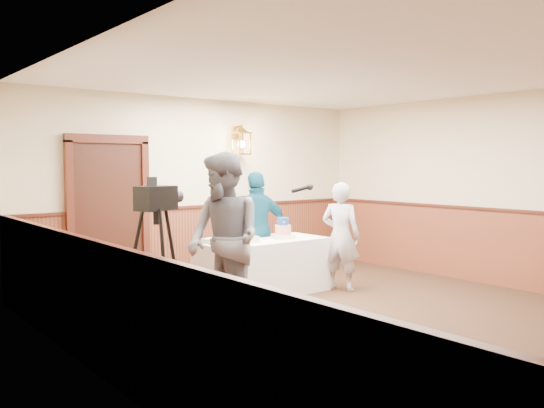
{
  "coord_description": "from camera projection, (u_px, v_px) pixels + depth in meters",
  "views": [
    {
      "loc": [
        -4.79,
        -4.28,
        1.78
      ],
      "look_at": [
        -0.05,
        1.7,
        1.25
      ],
      "focal_mm": 38.0,
      "sensor_mm": 36.0,
      "label": 1
    }
  ],
  "objects": [
    {
      "name": "display_table",
      "position": [
        263.0,
        267.0,
        7.87
      ],
      "size": [
        1.8,
        0.8,
        0.75
      ],
      "primitive_type": "cube",
      "color": "white",
      "rests_on": "ground"
    },
    {
      "name": "ground",
      "position": [
        370.0,
        323.0,
        6.44
      ],
      "size": [
        7.0,
        7.0,
        0.0
      ],
      "primitive_type": "plane",
      "color": "black",
      "rests_on": "ground"
    },
    {
      "name": "tiered_cake",
      "position": [
        283.0,
        230.0,
        7.98
      ],
      "size": [
        0.37,
        0.37,
        0.29
      ],
      "rotation": [
        0.0,
        0.0,
        -0.41
      ],
      "color": "beige",
      "rests_on": "display_table"
    },
    {
      "name": "tv_camera_rig",
      "position": [
        157.0,
        277.0,
        5.47
      ],
      "size": [
        0.62,
        0.58,
        1.58
      ],
      "rotation": [
        0.0,
        0.0,
        0.33
      ],
      "color": "black",
      "rests_on": "ground"
    },
    {
      "name": "sheet_cake_yellow",
      "position": [
        242.0,
        239.0,
        7.59
      ],
      "size": [
        0.42,
        0.34,
        0.08
      ],
      "primitive_type": "cube",
      "rotation": [
        0.0,
        0.0,
        -0.12
      ],
      "color": "#D9CB81",
      "rests_on": "display_table"
    },
    {
      "name": "sheet_cake_green",
      "position": [
        214.0,
        241.0,
        7.5
      ],
      "size": [
        0.34,
        0.31,
        0.06
      ],
      "primitive_type": "cube",
      "rotation": [
        0.0,
        0.0,
        0.36
      ],
      "color": "#A0D797",
      "rests_on": "display_table"
    },
    {
      "name": "room_shell",
      "position": [
        339.0,
        187.0,
        6.66
      ],
      "size": [
        6.02,
        7.02,
        2.81
      ],
      "color": "beige",
      "rests_on": "ground"
    },
    {
      "name": "baker",
      "position": [
        341.0,
        236.0,
        8.09
      ],
      "size": [
        0.56,
        0.66,
        1.53
      ],
      "primitive_type": "imported",
      "rotation": [
        0.0,
        0.0,
        1.98
      ],
      "color": "#A8A8AE",
      "rests_on": "ground"
    },
    {
      "name": "interviewer",
      "position": [
        224.0,
        241.0,
        6.19
      ],
      "size": [
        1.54,
        0.94,
        1.92
      ],
      "rotation": [
        0.0,
        0.0,
        -1.56
      ],
      "color": "slate",
      "rests_on": "ground"
    },
    {
      "name": "assistant_p",
      "position": [
        257.0,
        230.0,
        8.26
      ],
      "size": [
        1.06,
        0.67,
        1.68
      ],
      "primitive_type": "imported",
      "rotation": [
        0.0,
        0.0,
        2.86
      ],
      "color": "navy",
      "rests_on": "ground"
    }
  ]
}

